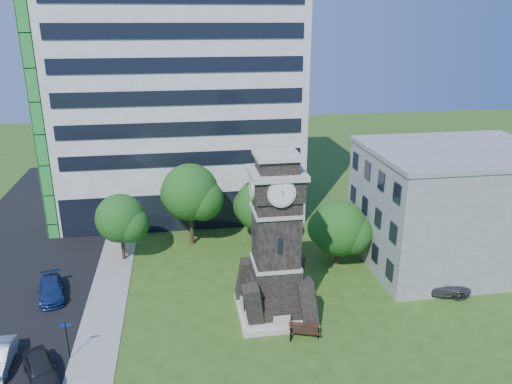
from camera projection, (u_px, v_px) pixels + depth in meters
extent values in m
plane|color=#2E5016|center=(238.00, 333.00, 34.65)|extent=(160.00, 160.00, 0.00)
cube|color=gray|center=(106.00, 305.00, 37.89)|extent=(3.00, 70.00, 0.06)
cube|color=beige|center=(275.00, 311.00, 36.89)|extent=(5.40, 5.40, 0.40)
cube|color=beige|center=(275.00, 307.00, 36.78)|extent=(4.80, 4.80, 0.30)
cube|color=black|center=(276.00, 224.00, 34.59)|extent=(3.00, 3.00, 6.40)
cube|color=beige|center=(275.00, 262.00, 35.57)|extent=(3.25, 3.25, 0.25)
cube|color=beige|center=(276.00, 210.00, 34.26)|extent=(3.25, 3.25, 0.25)
cube|color=black|center=(280.00, 246.00, 33.50)|extent=(0.35, 0.08, 1.10)
cube|color=black|center=(277.00, 185.00, 33.66)|extent=(3.30, 3.30, 1.60)
cube|color=beige|center=(277.00, 173.00, 33.37)|extent=(3.70, 3.70, 0.35)
cylinder|color=white|center=(282.00, 194.00, 32.01)|extent=(1.56, 0.06, 1.56)
cylinder|color=white|center=(251.00, 187.00, 33.40)|extent=(0.06, 1.56, 1.56)
cube|color=black|center=(277.00, 164.00, 33.17)|extent=(2.60, 2.60, 0.90)
cube|color=beige|center=(277.00, 155.00, 32.97)|extent=(3.00, 3.00, 0.25)
cube|color=white|center=(179.00, 84.00, 53.84)|extent=(25.00, 15.00, 28.00)
cube|color=black|center=(186.00, 211.00, 51.08)|extent=(24.50, 0.80, 4.00)
cube|color=#A0A3A6|center=(454.00, 209.00, 43.43)|extent=(15.00, 12.00, 10.00)
cube|color=#A0A3A6|center=(462.00, 151.00, 41.71)|extent=(15.20, 12.20, 0.40)
imported|color=black|center=(40.00, 368.00, 30.13)|extent=(3.11, 4.30, 1.36)
imported|color=navy|center=(51.00, 290.00, 38.88)|extent=(2.76, 4.76, 1.30)
imported|color=#414245|center=(436.00, 284.00, 39.54)|extent=(5.67, 3.67, 1.45)
cube|color=black|center=(291.00, 334.00, 33.80)|extent=(0.07, 0.52, 0.80)
cube|color=black|center=(319.00, 332.00, 34.08)|extent=(0.07, 0.52, 0.80)
cube|color=#341E11|center=(305.00, 332.00, 33.90)|extent=(2.06, 0.55, 0.05)
cube|color=#341E11|center=(304.00, 326.00, 34.03)|extent=(2.06, 0.05, 0.46)
cylinder|color=black|center=(68.00, 341.00, 31.61)|extent=(0.06, 0.06, 2.65)
cube|color=navy|center=(65.00, 325.00, 31.23)|extent=(0.64, 0.04, 0.16)
cylinder|color=#332114|center=(123.00, 248.00, 44.86)|extent=(0.31, 0.31, 2.33)
sphere|color=#1A5519|center=(120.00, 218.00, 43.92)|extent=(4.34, 4.34, 4.34)
sphere|color=#1A5519|center=(130.00, 224.00, 43.79)|extent=(3.25, 3.25, 3.25)
sphere|color=#1A5519|center=(112.00, 219.00, 44.40)|extent=(3.04, 3.04, 3.04)
cylinder|color=#332114|center=(192.00, 229.00, 47.91)|extent=(0.40, 0.40, 3.07)
sphere|color=#2D611C|center=(190.00, 192.00, 46.68)|extent=(5.36, 5.36, 5.36)
sphere|color=#2D611C|center=(202.00, 199.00, 46.53)|extent=(4.02, 4.02, 4.02)
sphere|color=#2D611C|center=(180.00, 194.00, 47.27)|extent=(3.75, 3.75, 3.75)
cylinder|color=#332114|center=(262.00, 233.00, 47.84)|extent=(0.34, 0.34, 2.35)
sphere|color=#36651E|center=(262.00, 205.00, 46.89)|extent=(5.12, 5.12, 5.12)
sphere|color=#36651E|center=(274.00, 211.00, 46.72)|extent=(3.84, 3.84, 3.84)
sphere|color=#36651E|center=(252.00, 206.00, 47.44)|extent=(3.59, 3.59, 3.59)
cylinder|color=#332114|center=(337.00, 254.00, 44.03)|extent=(0.33, 0.33, 2.03)
sphere|color=#255B1B|center=(339.00, 228.00, 43.22)|extent=(4.91, 4.91, 4.91)
sphere|color=#255B1B|center=(351.00, 234.00, 43.03)|extent=(3.68, 3.68, 3.68)
sphere|color=#255B1B|center=(327.00, 228.00, 43.73)|extent=(3.44, 3.44, 3.44)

